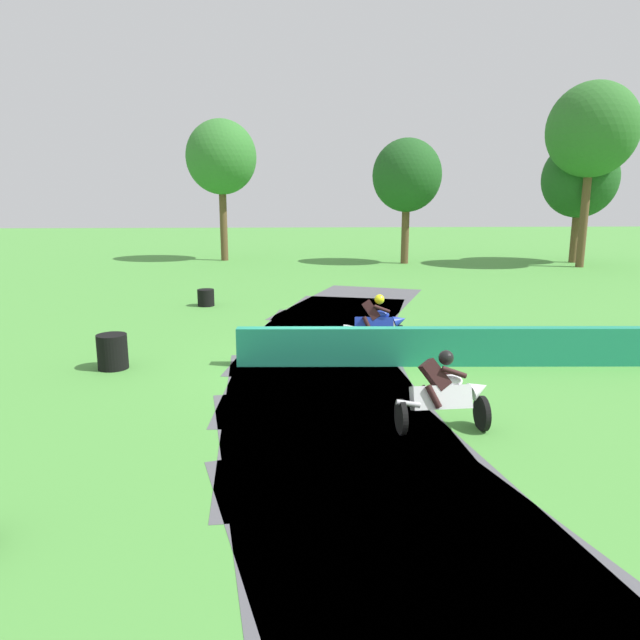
% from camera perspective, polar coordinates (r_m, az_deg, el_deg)
% --- Properties ---
extents(ground_plane, '(120.00, 120.00, 0.00)m').
position_cam_1_polar(ground_plane, '(13.61, -0.17, -4.47)').
color(ground_plane, '#4C933D').
extents(track_asphalt, '(7.11, 24.59, 0.01)m').
position_cam_1_polar(track_asphalt, '(13.63, 2.42, -4.44)').
color(track_asphalt, '#515156').
rests_on(track_asphalt, ground).
extents(safety_barrier, '(13.89, 0.96, 0.90)m').
position_cam_1_polar(safety_barrier, '(14.42, 20.37, -2.44)').
color(safety_barrier, '#1E8466').
rests_on(safety_barrier, ground).
extents(motorcycle_lead_blue, '(1.71, 0.86, 1.43)m').
position_cam_1_polar(motorcycle_lead_blue, '(15.22, 5.60, -0.21)').
color(motorcycle_lead_blue, black).
rests_on(motorcycle_lead_blue, ground).
extents(motorcycle_chase_white, '(1.68, 0.92, 1.42)m').
position_cam_1_polar(motorcycle_chase_white, '(10.07, 12.19, -7.05)').
color(motorcycle_chase_white, black).
rests_on(motorcycle_chase_white, ground).
extents(tire_stack_near, '(0.60, 0.60, 0.60)m').
position_cam_1_polar(tire_stack_near, '(21.23, -11.17, 2.18)').
color(tire_stack_near, black).
rests_on(tire_stack_near, ground).
extents(tire_stack_mid_a, '(0.68, 0.68, 0.80)m').
position_cam_1_polar(tire_stack_mid_a, '(14.08, -19.75, -2.94)').
color(tire_stack_mid_a, black).
rests_on(tire_stack_mid_a, ground).
extents(tree_far_left, '(4.73, 4.73, 9.79)m').
position_cam_1_polar(tree_far_left, '(35.40, 25.22, 16.52)').
color(tree_far_left, brown).
rests_on(tree_far_left, ground).
extents(tree_far_right, '(3.93, 3.93, 7.09)m').
position_cam_1_polar(tree_far_right, '(34.30, 8.55, 13.85)').
color(tree_far_right, brown).
rests_on(tree_far_right, ground).
extents(tree_mid_rise, '(4.16, 4.16, 8.31)m').
position_cam_1_polar(tree_mid_rise, '(36.07, -9.69, 15.47)').
color(tree_mid_rise, brown).
rests_on(tree_mid_rise, ground).
extents(tree_behind_barrier, '(4.24, 4.24, 7.08)m').
position_cam_1_polar(tree_behind_barrier, '(37.56, 24.21, 12.54)').
color(tree_behind_barrier, brown).
rests_on(tree_behind_barrier, ground).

